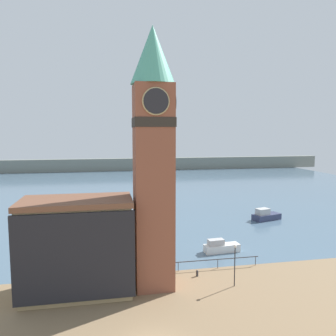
# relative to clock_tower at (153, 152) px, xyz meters

# --- Properties ---
(water) EXTENTS (160.00, 120.00, 0.00)m
(water) POSITION_rel_clock_tower_xyz_m (-1.51, 63.04, -13.47)
(water) COLOR slate
(water) RESTS_ON ground_plane
(far_shoreline) EXTENTS (180.00, 3.00, 5.00)m
(far_shoreline) POSITION_rel_clock_tower_xyz_m (-1.51, 103.04, -10.97)
(far_shoreline) COLOR gray
(far_shoreline) RESTS_ON water
(pier_railing) EXTENTS (9.82, 0.08, 1.09)m
(pier_railing) POSITION_rel_clock_tower_xyz_m (7.75, 2.79, -12.53)
(pier_railing) COLOR #333338
(pier_railing) RESTS_ON ground_plane
(clock_tower) EXTENTS (4.25, 4.25, 25.38)m
(clock_tower) POSITION_rel_clock_tower_xyz_m (0.00, 0.00, 0.00)
(clock_tower) COLOR brown
(clock_tower) RESTS_ON ground_plane
(pier_building) EXTENTS (10.48, 5.87, 9.16)m
(pier_building) POSITION_rel_clock_tower_xyz_m (-7.35, -0.11, -8.87)
(pier_building) COLOR tan
(pier_building) RESTS_ON ground_plane
(boat_near) EXTENTS (4.74, 1.80, 1.74)m
(boat_near) POSITION_rel_clock_tower_xyz_m (9.83, 7.61, -12.81)
(boat_near) COLOR silver
(boat_near) RESTS_ON water
(boat_far) EXTENTS (5.52, 3.52, 2.11)m
(boat_far) POSITION_rel_clock_tower_xyz_m (23.09, 21.18, -12.70)
(boat_far) COLOR #333856
(boat_far) RESTS_ON water
(mooring_bollard_near) EXTENTS (0.26, 0.26, 0.67)m
(mooring_bollard_near) POSITION_rel_clock_tower_xyz_m (4.88, 1.21, -13.11)
(mooring_bollard_near) COLOR #2D2D33
(mooring_bollard_near) RESTS_ON ground_plane
(lamp_post) EXTENTS (0.32, 0.32, 4.31)m
(lamp_post) POSITION_rel_clock_tower_xyz_m (7.93, -1.69, -10.50)
(lamp_post) COLOR black
(lamp_post) RESTS_ON ground_plane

